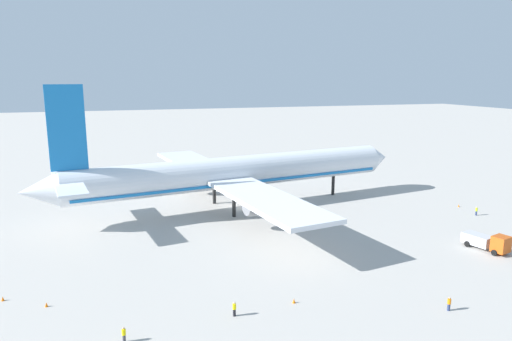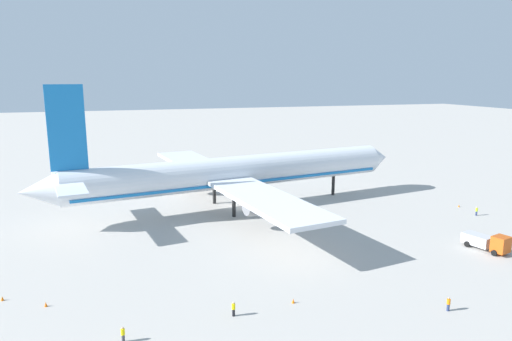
{
  "view_description": "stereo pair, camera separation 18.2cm",
  "coord_description": "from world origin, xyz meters",
  "px_view_note": "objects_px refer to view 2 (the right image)",
  "views": [
    {
      "loc": [
        -24.1,
        -86.1,
        25.92
      ],
      "look_at": [
        3.23,
        -1.34,
        7.76
      ],
      "focal_mm": 32.02,
      "sensor_mm": 36.0,
      "label": 1
    },
    {
      "loc": [
        -23.93,
        -86.16,
        25.92
      ],
      "look_at": [
        3.23,
        -1.34,
        7.76
      ],
      "focal_mm": 32.02,
      "sensor_mm": 36.0,
      "label": 2
    }
  ],
  "objects_px": {
    "ground_worker_0": "(448,304)",
    "service_truck_0": "(487,242)",
    "traffic_cone_1": "(293,301)",
    "traffic_cone_3": "(2,298)",
    "airliner": "(232,173)",
    "ground_worker_3": "(123,334)",
    "ground_worker_1": "(477,211)",
    "traffic_cone_2": "(459,206)",
    "ground_worker_2": "(234,309)",
    "traffic_cone_0": "(46,304)"
  },
  "relations": [
    {
      "from": "service_truck_0",
      "to": "traffic_cone_2",
      "type": "xyz_separation_m",
      "value": [
        13.15,
        20.76,
        -1.11
      ]
    },
    {
      "from": "traffic_cone_3",
      "to": "service_truck_0",
      "type": "bearing_deg",
      "value": -3.92
    },
    {
      "from": "ground_worker_0",
      "to": "traffic_cone_1",
      "type": "relative_size",
      "value": 3.0
    },
    {
      "from": "airliner",
      "to": "traffic_cone_1",
      "type": "distance_m",
      "value": 41.22
    },
    {
      "from": "traffic_cone_1",
      "to": "traffic_cone_2",
      "type": "bearing_deg",
      "value": 29.74
    },
    {
      "from": "traffic_cone_1",
      "to": "airliner",
      "type": "bearing_deg",
      "value": 85.27
    },
    {
      "from": "ground_worker_1",
      "to": "traffic_cone_2",
      "type": "xyz_separation_m",
      "value": [
        1.05,
        5.81,
        -0.6
      ]
    },
    {
      "from": "traffic_cone_1",
      "to": "traffic_cone_3",
      "type": "bearing_deg",
      "value": 161.23
    },
    {
      "from": "traffic_cone_1",
      "to": "traffic_cone_0",
      "type": "bearing_deg",
      "value": 163.91
    },
    {
      "from": "ground_worker_1",
      "to": "traffic_cone_0",
      "type": "height_order",
      "value": "ground_worker_1"
    },
    {
      "from": "traffic_cone_0",
      "to": "ground_worker_0",
      "type": "bearing_deg",
      "value": -18.96
    },
    {
      "from": "service_truck_0",
      "to": "traffic_cone_1",
      "type": "distance_m",
      "value": 35.16
    },
    {
      "from": "traffic_cone_2",
      "to": "ground_worker_2",
      "type": "bearing_deg",
      "value": -153.09
    },
    {
      "from": "ground_worker_0",
      "to": "traffic_cone_3",
      "type": "distance_m",
      "value": 51.92
    },
    {
      "from": "ground_worker_0",
      "to": "traffic_cone_1",
      "type": "distance_m",
      "value": 17.51
    },
    {
      "from": "airliner",
      "to": "traffic_cone_3",
      "type": "bearing_deg",
      "value": -140.75
    },
    {
      "from": "traffic_cone_1",
      "to": "traffic_cone_2",
      "type": "xyz_separation_m",
      "value": [
        47.69,
        27.25,
        0.0
      ]
    },
    {
      "from": "service_truck_0",
      "to": "ground_worker_3",
      "type": "height_order",
      "value": "service_truck_0"
    },
    {
      "from": "ground_worker_3",
      "to": "traffic_cone_3",
      "type": "distance_m",
      "value": 18.93
    },
    {
      "from": "ground_worker_1",
      "to": "ground_worker_3",
      "type": "bearing_deg",
      "value": -160.2
    },
    {
      "from": "airliner",
      "to": "traffic_cone_2",
      "type": "relative_size",
      "value": 141.24
    },
    {
      "from": "service_truck_0",
      "to": "ground_worker_1",
      "type": "relative_size",
      "value": 4.15
    },
    {
      "from": "ground_worker_2",
      "to": "ground_worker_1",
      "type": "bearing_deg",
      "value": 22.3
    },
    {
      "from": "airliner",
      "to": "traffic_cone_2",
      "type": "height_order",
      "value": "airliner"
    },
    {
      "from": "service_truck_0",
      "to": "traffic_cone_1",
      "type": "relative_size",
      "value": 13.04
    },
    {
      "from": "service_truck_0",
      "to": "traffic_cone_3",
      "type": "bearing_deg",
      "value": 176.08
    },
    {
      "from": "traffic_cone_1",
      "to": "traffic_cone_2",
      "type": "relative_size",
      "value": 1.0
    },
    {
      "from": "traffic_cone_3",
      "to": "ground_worker_3",
      "type": "bearing_deg",
      "value": -44.98
    },
    {
      "from": "service_truck_0",
      "to": "ground_worker_1",
      "type": "height_order",
      "value": "service_truck_0"
    },
    {
      "from": "ground_worker_1",
      "to": "traffic_cone_0",
      "type": "xyz_separation_m",
      "value": [
        -74.17,
        -13.5,
        -0.6
      ]
    },
    {
      "from": "airliner",
      "to": "ground_worker_0",
      "type": "height_order",
      "value": "airliner"
    },
    {
      "from": "traffic_cone_1",
      "to": "ground_worker_0",
      "type": "bearing_deg",
      "value": -23.67
    },
    {
      "from": "ground_worker_3",
      "to": "traffic_cone_2",
      "type": "relative_size",
      "value": 2.97
    },
    {
      "from": "service_truck_0",
      "to": "ground_worker_3",
      "type": "bearing_deg",
      "value": -170.74
    },
    {
      "from": "ground_worker_1",
      "to": "traffic_cone_1",
      "type": "relative_size",
      "value": 3.14
    },
    {
      "from": "traffic_cone_3",
      "to": "airliner",
      "type": "bearing_deg",
      "value": 39.25
    },
    {
      "from": "ground_worker_0",
      "to": "traffic_cone_3",
      "type": "height_order",
      "value": "ground_worker_0"
    },
    {
      "from": "airliner",
      "to": "traffic_cone_1",
      "type": "relative_size",
      "value": 141.24
    },
    {
      "from": "ground_worker_1",
      "to": "traffic_cone_1",
      "type": "height_order",
      "value": "ground_worker_1"
    },
    {
      "from": "ground_worker_3",
      "to": "traffic_cone_1",
      "type": "distance_m",
      "value": 19.39
    },
    {
      "from": "ground_worker_0",
      "to": "service_truck_0",
      "type": "bearing_deg",
      "value": 36.12
    },
    {
      "from": "ground_worker_3",
      "to": "traffic_cone_3",
      "type": "xyz_separation_m",
      "value": [
        -13.38,
        13.37,
        -0.55
      ]
    },
    {
      "from": "ground_worker_1",
      "to": "traffic_cone_2",
      "type": "relative_size",
      "value": 3.14
    },
    {
      "from": "ground_worker_1",
      "to": "ground_worker_3",
      "type": "height_order",
      "value": "ground_worker_1"
    },
    {
      "from": "ground_worker_2",
      "to": "ground_worker_3",
      "type": "height_order",
      "value": "ground_worker_2"
    },
    {
      "from": "traffic_cone_3",
      "to": "ground_worker_0",
      "type": "bearing_deg",
      "value": -20.42
    },
    {
      "from": "ground_worker_0",
      "to": "traffic_cone_0",
      "type": "distance_m",
      "value": 46.06
    },
    {
      "from": "ground_worker_2",
      "to": "traffic_cone_2",
      "type": "xyz_separation_m",
      "value": [
        55.12,
        27.98,
        -0.59
      ]
    },
    {
      "from": "service_truck_0",
      "to": "ground_worker_0",
      "type": "xyz_separation_m",
      "value": [
        -18.51,
        -13.51,
        -0.55
      ]
    },
    {
      "from": "airliner",
      "to": "traffic_cone_3",
      "type": "distance_m",
      "value": 46.98
    }
  ]
}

